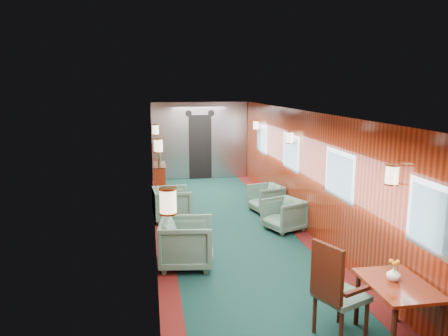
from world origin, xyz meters
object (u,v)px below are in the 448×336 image
object	(u,v)px
credenza	(159,181)
armchair_right_near	(284,215)
dining_table	(397,293)
side_chair	(335,287)
armchair_left_far	(172,204)
armchair_right_far	(266,198)
armchair_left_near	(187,243)

from	to	relation	value
credenza	armchair_right_near	world-z (taller)	credenza
dining_table	side_chair	world-z (taller)	side_chair
armchair_right_near	credenza	bearing A→B (deg)	-163.23
side_chair	armchair_right_near	world-z (taller)	side_chair
armchair_left_far	armchair_right_near	size ratio (longest dim) A/B	1.12
credenza	armchair_right_far	world-z (taller)	credenza
credenza	armchair_right_far	bearing A→B (deg)	-34.78
dining_table	armchair_right_far	bearing A→B (deg)	91.40
credenza	armchair_right_near	bearing A→B (deg)	-51.45
armchair_right_far	armchair_left_far	bearing A→B (deg)	-95.47
armchair_left_near	armchair_right_far	world-z (taller)	armchair_left_near
dining_table	armchair_right_far	size ratio (longest dim) A/B	1.38
armchair_right_near	armchair_right_far	bearing A→B (deg)	158.62
dining_table	armchair_left_far	bearing A→B (deg)	114.64
armchair_left_far	side_chair	bearing A→B (deg)	-166.58
credenza	armchair_right_far	size ratio (longest dim) A/B	1.70
credenza	side_chair	bearing A→B (deg)	-75.21
armchair_right_far	armchair_right_near	bearing A→B (deg)	-12.77
dining_table	side_chair	bearing A→B (deg)	166.17
dining_table	credenza	size ratio (longest dim) A/B	0.81
armchair_left_far	armchair_right_far	bearing A→B (deg)	-86.84
armchair_left_near	armchair_left_far	bearing A→B (deg)	9.82
dining_table	armchair_left_far	xyz separation A→B (m)	(-2.25, 5.05, -0.24)
dining_table	armchair_left_far	size ratio (longest dim) A/B	1.20
armchair_left_near	armchair_right_near	xyz separation A→B (m)	(2.09, 1.45, -0.07)
armchair_right_near	armchair_left_far	bearing A→B (deg)	-137.70
credenza	armchair_right_far	xyz separation A→B (m)	(2.40, -1.67, -0.14)
armchair_left_far	armchair_right_near	bearing A→B (deg)	-120.47
armchair_left_far	armchair_right_far	xyz separation A→B (m)	(2.18, 0.29, -0.05)
armchair_left_far	armchair_right_far	world-z (taller)	armchair_left_far
side_chair	armchair_right_near	distance (m)	3.87
side_chair	credenza	xyz separation A→B (m)	(-1.81, 6.84, -0.18)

